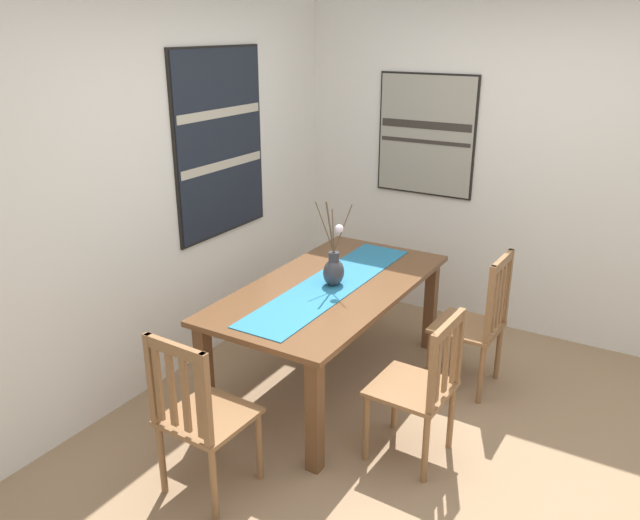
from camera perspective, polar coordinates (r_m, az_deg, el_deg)
The scene contains 11 objects.
ground_plane at distance 3.97m, azimuth 8.75°, elevation -15.99°, with size 6.40×6.40×0.03m, color #8E7051.
wall_back at distance 4.35m, azimuth -13.60°, elevation 6.87°, with size 6.40×0.12×2.70m, color silver.
wall_side at distance 5.08m, azimuth 17.80°, elevation 8.39°, with size 0.12×6.40×2.70m, color silver.
dining_table at distance 4.18m, azimuth 0.98°, elevation -3.54°, with size 1.83×0.93×0.73m.
table_runner at distance 4.13m, azimuth 0.99°, elevation -2.21°, with size 1.69×0.36×0.01m, color #236B93.
centerpiece_vase at distance 4.08m, azimuth 1.26°, elevation -0.80°, with size 0.16×0.24×0.58m.
chair_0 at distance 4.32m, azimuth 14.02°, elevation -5.31°, with size 0.43×0.43×0.96m.
chair_1 at distance 3.59m, azimuth 9.06°, elevation -11.18°, with size 0.43×0.43×0.89m.
chair_2 at distance 3.34m, azimuth -10.81°, elevation -13.50°, with size 0.43×0.43×0.94m.
painting_on_back_wall at distance 4.61m, azimuth -9.04°, elevation 10.36°, with size 0.94×0.05×1.32m.
painting_on_side_wall at distance 5.22m, azimuth 9.56°, elevation 11.06°, with size 0.05×0.82×0.96m.
Camera 1 is at (-3.00, -1.13, 2.32)m, focal length 35.44 mm.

